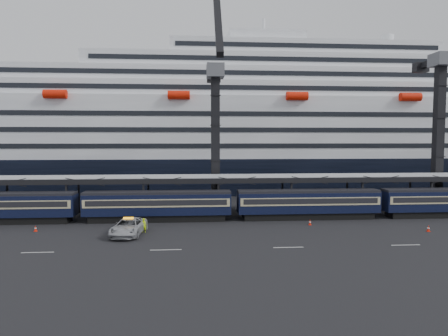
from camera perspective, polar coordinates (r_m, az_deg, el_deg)
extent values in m
plane|color=black|center=(49.20, 24.32, -8.76)|extent=(260.00, 260.00, 0.00)
cube|color=beige|center=(42.20, -25.09, -10.87)|extent=(3.00, 0.15, 0.02)
cube|color=beige|center=(39.62, -8.31, -11.49)|extent=(3.00, 0.15, 0.02)
cube|color=beige|center=(40.58, 9.19, -11.13)|extent=(3.00, 0.15, 0.02)
cube|color=beige|center=(44.84, 24.51, -9.98)|extent=(3.00, 0.15, 0.02)
cube|color=black|center=(53.27, -9.40, -7.00)|extent=(17.48, 2.40, 0.90)
cube|color=black|center=(52.96, -9.42, -5.09)|extent=(19.00, 2.80, 2.70)
cube|color=#C5BA8B|center=(52.92, -9.43, -4.77)|extent=(18.62, 2.92, 1.05)
cube|color=black|center=(52.91, -9.43, -4.71)|extent=(17.86, 2.98, 0.70)
cube|color=black|center=(52.75, -9.44, -3.48)|extent=(19.00, 2.50, 0.35)
cube|color=black|center=(55.19, 11.90, -6.65)|extent=(17.48, 2.40, 0.90)
cube|color=black|center=(54.89, 11.93, -4.80)|extent=(19.00, 2.80, 2.70)
cube|color=#C5BA8B|center=(54.84, 11.94, -4.49)|extent=(18.62, 2.92, 1.05)
cube|color=black|center=(54.84, 11.94, -4.44)|extent=(17.86, 2.98, 0.70)
cube|color=black|center=(54.68, 11.95, -3.25)|extent=(19.00, 2.50, 0.35)
cube|color=#9FA2A8|center=(60.91, 18.17, -1.06)|extent=(130.00, 6.00, 0.25)
cube|color=black|center=(58.19, 19.29, -1.61)|extent=(130.00, 0.25, 0.70)
cube|color=black|center=(63.71, 17.14, -1.10)|extent=(130.00, 0.25, 0.70)
cube|color=black|center=(65.17, -28.54, -3.42)|extent=(0.25, 0.25, 5.40)
cube|color=black|center=(56.42, -21.58, -4.29)|extent=(0.25, 0.25, 5.40)
cube|color=black|center=(61.74, -20.03, -3.56)|extent=(0.25, 0.25, 5.40)
cube|color=black|center=(54.29, -11.42, -4.41)|extent=(0.25, 0.25, 5.40)
cube|color=black|center=(59.80, -10.75, -3.63)|extent=(0.25, 0.25, 5.40)
cube|color=black|center=(53.96, -0.80, -4.38)|extent=(0.25, 0.25, 5.40)
cube|color=black|center=(59.49, -1.12, -3.60)|extent=(0.25, 0.25, 5.40)
cube|color=black|center=(55.45, 9.60, -4.21)|extent=(0.25, 0.25, 5.40)
cube|color=black|center=(60.85, 8.34, -3.47)|extent=(0.25, 0.25, 5.40)
cube|color=black|center=(58.64, 19.16, -3.93)|extent=(0.25, 0.25, 5.40)
cube|color=black|center=(63.77, 17.16, -3.26)|extent=(0.25, 0.25, 5.40)
cube|color=black|center=(63.27, 27.51, -3.59)|extent=(0.25, 0.25, 5.40)
cube|color=black|center=(68.05, 25.03, -3.01)|extent=(0.25, 0.25, 5.40)
cube|color=black|center=(91.36, 10.49, -0.50)|extent=(200.00, 28.00, 7.00)
cube|color=silver|center=(91.12, 10.56, 5.46)|extent=(190.00, 26.88, 12.00)
cube|color=silver|center=(91.63, 10.62, 10.16)|extent=(160.00, 24.64, 3.00)
cube|color=black|center=(79.81, 12.94, 11.05)|extent=(153.60, 0.12, 0.90)
cube|color=silver|center=(92.00, 10.65, 12.02)|extent=(124.00, 21.84, 3.00)
cube|color=black|center=(81.56, 12.68, 13.03)|extent=(119.04, 0.12, 0.90)
cube|color=silver|center=(92.47, 10.67, 13.86)|extent=(90.00, 19.04, 3.00)
cube|color=black|center=(83.41, 12.42, 14.92)|extent=(86.40, 0.12, 0.90)
cube|color=silver|center=(93.03, 10.70, 15.68)|extent=(56.00, 16.24, 3.00)
cube|color=black|center=(85.34, 12.17, 16.73)|extent=(53.76, 0.12, 0.90)
cube|color=silver|center=(91.92, 5.66, 17.47)|extent=(16.00, 12.00, 2.50)
cylinder|color=silver|center=(100.53, 22.28, 16.31)|extent=(2.80, 2.80, 3.00)
cylinder|color=red|center=(78.52, -22.97, 9.71)|extent=(4.00, 1.60, 1.60)
cylinder|color=red|center=(74.55, -6.47, 10.32)|extent=(4.00, 1.60, 1.60)
cylinder|color=red|center=(76.93, 10.40, 10.08)|extent=(4.00, 1.60, 1.60)
cylinder|color=red|center=(85.13, 25.07, 9.18)|extent=(4.00, 1.60, 1.60)
cube|color=#4E5056|center=(61.91, -1.23, -4.89)|extent=(4.50, 4.50, 2.00)
cube|color=black|center=(61.17, -1.24, 4.41)|extent=(1.30, 1.30, 18.00)
cube|color=#4E5056|center=(62.05, -1.26, 13.68)|extent=(2.60, 3.20, 2.00)
cube|color=black|center=(58.04, -0.95, 21.37)|extent=(0.90, 12.26, 14.37)
cube|color=black|center=(64.53, -1.38, 13.31)|extent=(0.90, 5.04, 0.90)
cube|color=black|center=(66.99, -1.49, 12.79)|extent=(2.20, 1.60, 1.60)
cube|color=#4E5056|center=(71.84, 28.01, -4.12)|extent=(4.50, 4.50, 2.00)
cube|color=black|center=(71.21, 28.31, 4.68)|extent=(1.30, 1.30, 20.00)
cube|color=#4E5056|center=(72.28, 28.60, 13.43)|extent=(2.60, 3.20, 2.00)
cube|color=black|center=(74.62, 27.41, 13.15)|extent=(0.90, 5.60, 0.90)
cube|color=black|center=(76.96, 26.28, 12.74)|extent=(2.20, 1.60, 1.60)
imported|color=#A0A2A7|center=(46.11, -13.49, -8.18)|extent=(3.74, 6.91, 1.84)
imported|color=#C9FF0D|center=(47.05, -11.39, -8.03)|extent=(0.64, 0.46, 1.65)
cube|color=red|center=(51.67, -25.32, -8.16)|extent=(0.36, 0.36, 0.04)
cone|color=red|center=(51.60, -25.33, -7.78)|extent=(0.30, 0.30, 0.67)
cylinder|color=white|center=(51.60, -25.33, -7.78)|extent=(0.25, 0.25, 0.11)
cube|color=red|center=(51.36, 12.17, -7.94)|extent=(0.35, 0.35, 0.04)
cone|color=red|center=(51.29, 12.18, -7.56)|extent=(0.30, 0.30, 0.66)
cylinder|color=white|center=(51.29, 12.18, -7.56)|extent=(0.25, 0.25, 0.11)
cube|color=red|center=(52.45, 27.16, -8.04)|extent=(0.38, 0.38, 0.04)
cone|color=red|center=(52.37, 27.17, -7.64)|extent=(0.32, 0.32, 0.72)
cylinder|color=white|center=(52.37, 27.17, -7.64)|extent=(0.27, 0.27, 0.12)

